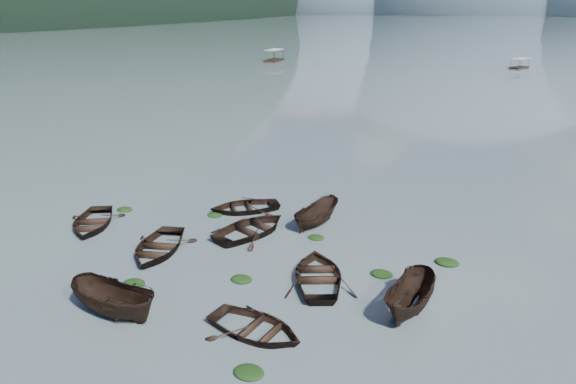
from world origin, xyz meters
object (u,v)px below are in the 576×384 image
at_px(rowboat_0, 158,252).
at_px(rowboat_3, 319,280).
at_px(pontoon_left, 274,61).
at_px(pontoon_centre, 519,68).

bearing_deg(rowboat_0, rowboat_3, -11.91).
distance_m(rowboat_3, pontoon_left, 104.76).
relative_size(pontoon_left, pontoon_centre, 1.32).
bearing_deg(rowboat_3, rowboat_0, -20.88).
height_order(rowboat_3, pontoon_centre, pontoon_centre).
relative_size(rowboat_0, pontoon_centre, 0.96).
distance_m(rowboat_0, rowboat_3, 9.27).
relative_size(rowboat_0, pontoon_left, 0.73).
xyz_separation_m(rowboat_0, pontoon_centre, (18.23, 102.03, 0.00)).
bearing_deg(pontoon_centre, rowboat_0, -74.70).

